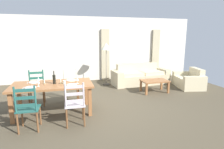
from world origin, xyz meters
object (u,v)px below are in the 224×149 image
object	(u,v)px
dining_chair_far_right	(71,86)
wine_bottle	(54,79)
wine_glass_far_left	(38,79)
standing_lamp	(106,49)
dining_chair_far_left	(37,88)
wine_glass_near_left	(38,82)
coffee_cup_primary	(64,82)
dining_table	(53,87)
dining_chair_near_left	(28,108)
coffee_table	(155,82)
armchair_upholstered	(190,81)
wine_glass_near_right	(77,79)
couch	(140,77)
dining_chair_near_right	(75,104)

from	to	relation	value
dining_chair_far_right	wine_bottle	distance (m)	0.92
wine_glass_far_left	standing_lamp	distance (m)	3.20
dining_chair_far_left	wine_glass_near_left	size ratio (longest dim) A/B	5.96
coffee_cup_primary	wine_bottle	bearing A→B (deg)	160.33
wine_bottle	coffee_cup_primary	xyz separation A→B (m)	(0.23, -0.08, -0.07)
dining_table	wine_bottle	world-z (taller)	wine_bottle
dining_chair_far_left	coffee_cup_primary	xyz separation A→B (m)	(0.76, -0.84, 0.32)
dining_chair_near_left	standing_lamp	size ratio (longest dim) A/B	0.59
coffee_cup_primary	coffee_table	bearing A→B (deg)	19.74
dining_chair_near_left	coffee_cup_primary	bearing A→B (deg)	44.53
dining_chair_far_left	dining_chair_far_right	xyz separation A→B (m)	(0.93, -0.03, 0.00)
armchair_upholstered	standing_lamp	bearing A→B (deg)	158.59
standing_lamp	coffee_cup_primary	bearing A→B (deg)	-122.98
wine_bottle	standing_lamp	world-z (taller)	standing_lamp
wine_bottle	wine_glass_far_left	bearing A→B (deg)	160.52
wine_glass_near_left	wine_glass_near_right	world-z (taller)	same
coffee_cup_primary	coffee_table	xyz separation A→B (m)	(2.97, 1.07, -0.44)
dining_table	couch	size ratio (longest dim) A/B	0.81
dining_chair_far_left	standing_lamp	world-z (taller)	standing_lamp
dining_chair_near_left	dining_chair_near_right	size ratio (longest dim) A/B	1.00
wine_glass_near_left	coffee_table	world-z (taller)	wine_glass_near_left
dining_table	dining_chair_far_right	distance (m)	0.87
coffee_table	dining_chair_near_right	bearing A→B (deg)	-147.56
coffee_cup_primary	armchair_upholstered	world-z (taller)	coffee_cup_primary
coffee_table	wine_glass_near_right	bearing A→B (deg)	-157.49
dining_chair_far_left	wine_bottle	world-z (taller)	wine_bottle
dining_chair_near_right	dining_chair_near_left	bearing A→B (deg)	-179.35
dining_table	couch	bearing A→B (deg)	34.27
dining_chair_near_right	dining_chair_far_left	xyz separation A→B (m)	(-0.96, 1.53, 0.00)
dining_chair_far_left	coffee_cup_primary	size ratio (longest dim) A/B	10.67
dining_table	armchair_upholstered	world-z (taller)	dining_table
dining_chair_near_right	wine_glass_far_left	xyz separation A→B (m)	(-0.81, 0.91, 0.38)
dining_chair_near_right	dining_chair_far_left	distance (m)	1.81
couch	dining_chair_near_right	bearing A→B (deg)	-132.68
dining_chair_far_right	armchair_upholstered	distance (m)	4.42
dining_chair_far_left	armchair_upholstered	world-z (taller)	dining_chair_far_left
wine_glass_near_right	standing_lamp	distance (m)	2.87
dining_chair_far_right	wine_glass_far_left	bearing A→B (deg)	-142.86
armchair_upholstered	standing_lamp	world-z (taller)	standing_lamp
wine_bottle	wine_glass_near_left	world-z (taller)	wine_bottle
wine_glass_near_left	coffee_cup_primary	xyz separation A→B (m)	(0.58, 0.07, -0.07)
wine_glass_near_right	coffee_cup_primary	distance (m)	0.32
wine_glass_far_left	coffee_cup_primary	bearing A→B (deg)	-19.55
dining_table	wine_glass_far_left	bearing A→B (deg)	158.04
dining_table	dining_chair_near_right	distance (m)	0.93
dining_chair_far_right	wine_glass_near_right	bearing A→B (deg)	-80.88
dining_chair_near_left	dining_chair_near_right	world-z (taller)	same
dining_chair_near_left	dining_chair_near_right	distance (m)	0.92
dining_table	dining_chair_near_left	bearing A→B (deg)	-118.97
dining_chair_far_right	wine_glass_near_right	size ratio (longest dim) A/B	5.96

